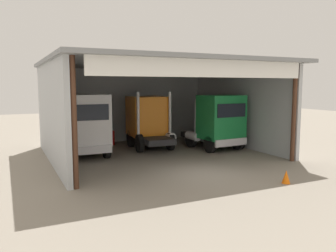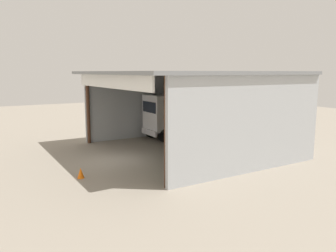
# 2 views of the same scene
# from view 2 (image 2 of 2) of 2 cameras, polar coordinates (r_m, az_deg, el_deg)

# --- Properties ---
(ground_plane) EXTENTS (80.00, 80.00, 0.00)m
(ground_plane) POSITION_cam_2_polar(r_m,az_deg,el_deg) (21.05, -8.83, -5.85)
(ground_plane) COLOR gray
(ground_plane) RESTS_ON ground
(workshop_shed) EXTENTS (12.79, 11.66, 5.50)m
(workshop_shed) POSITION_cam_2_polar(r_m,az_deg,el_deg) (23.42, 5.13, 5.16)
(workshop_shed) COLOR #ADB2B7
(workshop_shed) RESTS_ON ground
(truck_white_center_left_bay) EXTENTS (2.65, 5.07, 3.64)m
(truck_white_center_left_bay) POSITION_cam_2_polar(r_m,az_deg,el_deg) (27.10, -0.41, 1.76)
(truck_white_center_left_bay) COLOR white
(truck_white_center_left_bay) RESTS_ON ground
(truck_orange_center_right_bay) EXTENTS (2.61, 4.52, 3.72)m
(truck_orange_center_right_bay) POSITION_cam_2_polar(r_m,az_deg,el_deg) (24.10, 7.65, 0.56)
(truck_orange_center_right_bay) COLOR orange
(truck_orange_center_right_bay) RESTS_ON ground
(truck_green_yard_outside) EXTENTS (2.82, 4.65, 3.52)m
(truck_green_yard_outside) POSITION_cam_2_polar(r_m,az_deg,el_deg) (19.64, 8.62, -1.50)
(truck_green_yard_outside) COLOR #197F3D
(truck_green_yard_outside) RESTS_ON ground
(oil_drum) EXTENTS (0.58, 0.58, 0.95)m
(oil_drum) POSITION_cam_2_polar(r_m,az_deg,el_deg) (27.57, 9.13, -1.24)
(oil_drum) COLOR #197233
(oil_drum) RESTS_ON ground
(tool_cart) EXTENTS (0.90, 0.60, 1.00)m
(tool_cart) POSITION_cam_2_polar(r_m,az_deg,el_deg) (27.41, 8.32, -1.23)
(tool_cart) COLOR red
(tool_cart) RESTS_ON ground
(traffic_cone) EXTENTS (0.36, 0.36, 0.56)m
(traffic_cone) POSITION_cam_2_polar(r_m,az_deg,el_deg) (17.92, -14.80, -7.82)
(traffic_cone) COLOR orange
(traffic_cone) RESTS_ON ground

